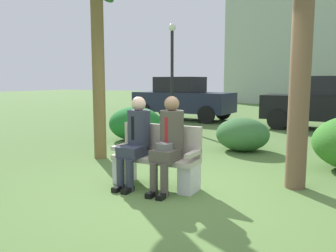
# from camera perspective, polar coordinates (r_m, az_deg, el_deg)

# --- Properties ---
(ground_plane) EXTENTS (80.00, 80.00, 0.00)m
(ground_plane) POSITION_cam_1_polar(r_m,az_deg,el_deg) (4.83, 0.75, -11.22)
(ground_plane) COLOR #507137
(park_bench) EXTENTS (1.28, 0.44, 0.90)m
(park_bench) POSITION_cam_1_polar(r_m,az_deg,el_deg) (5.13, -1.80, -5.55)
(park_bench) COLOR #B7AD9E
(park_bench) RESTS_ON ground
(seated_man_left) EXTENTS (0.34, 0.72, 1.31)m
(seated_man_left) POSITION_cam_1_polar(r_m,az_deg,el_deg) (5.11, -5.29, -1.73)
(seated_man_left) COLOR #2D3342
(seated_man_left) RESTS_ON ground
(seated_man_right) EXTENTS (0.34, 0.72, 1.33)m
(seated_man_right) POSITION_cam_1_polar(r_m,az_deg,el_deg) (4.84, 0.13, -2.15)
(seated_man_right) COLOR #4C473D
(seated_man_right) RESTS_ON ground
(shrub_mid_lawn) EXTENTS (1.17, 1.07, 0.73)m
(shrub_mid_lawn) POSITION_cam_1_polar(r_m,az_deg,el_deg) (7.85, 12.11, -1.34)
(shrub_mid_lawn) COLOR #346633
(shrub_mid_lawn) RESTS_ON ground
(shrub_far_lawn) EXTENTS (1.40, 1.28, 0.87)m
(shrub_far_lawn) POSITION_cam_1_polar(r_m,az_deg,el_deg) (9.03, -5.37, 0.39)
(shrub_far_lawn) COLOR #1C6D27
(shrub_far_lawn) RESTS_ON ground
(parked_car_near) EXTENTS (4.00, 1.93, 1.68)m
(parked_car_near) POSITION_cam_1_polar(r_m,az_deg,el_deg) (13.81, 2.39, 4.54)
(parked_car_near) COLOR #1E2338
(parked_car_near) RESTS_ON ground
(parked_car_far) EXTENTS (3.92, 1.74, 1.68)m
(parked_car_far) POSITION_cam_1_polar(r_m,az_deg,el_deg) (12.03, 24.52, 3.44)
(parked_car_far) COLOR black
(parked_car_far) RESTS_ON ground
(street_lamp) EXTENTS (0.24, 0.24, 3.36)m
(street_lamp) POSITION_cam_1_polar(r_m,az_deg,el_deg) (11.51, 0.67, 10.12)
(street_lamp) COLOR black
(street_lamp) RESTS_ON ground
(building_backdrop) EXTENTS (10.60, 6.38, 12.34)m
(building_backdrop) POSITION_cam_1_polar(r_m,az_deg,el_deg) (26.87, 22.27, 16.92)
(building_backdrop) COLOR #A8B9A4
(building_backdrop) RESTS_ON ground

